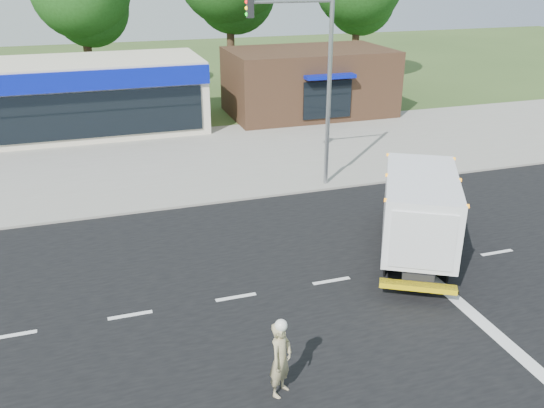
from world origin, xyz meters
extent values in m
plane|color=#385123|center=(0.00, 0.00, 0.00)|extent=(120.00, 120.00, 0.00)
cube|color=black|center=(0.00, 0.00, 0.00)|extent=(60.00, 14.00, 0.02)
cube|color=gray|center=(0.00, 8.20, 0.06)|extent=(60.00, 2.40, 0.12)
cube|color=gray|center=(0.00, 14.00, 0.01)|extent=(60.00, 9.00, 0.02)
cube|color=silver|center=(-9.00, 0.00, 0.02)|extent=(1.20, 0.15, 0.01)
cube|color=silver|center=(-6.00, 0.00, 0.02)|extent=(1.20, 0.15, 0.01)
cube|color=silver|center=(-3.00, 0.00, 0.02)|extent=(1.20, 0.15, 0.01)
cube|color=silver|center=(0.00, 0.00, 0.02)|extent=(1.20, 0.15, 0.01)
cube|color=silver|center=(3.00, 0.00, 0.02)|extent=(1.20, 0.15, 0.01)
cube|color=silver|center=(6.00, 0.00, 0.02)|extent=(1.20, 0.15, 0.01)
cube|color=silver|center=(3.00, -3.00, 0.02)|extent=(0.40, 7.00, 0.01)
cube|color=black|center=(3.05, 0.32, 0.63)|extent=(2.97, 4.34, 0.31)
cube|color=white|center=(4.60, 3.10, 1.39)|extent=(2.56, 2.50, 1.88)
cube|color=black|center=(5.02, 3.84, 1.57)|extent=(1.55, 0.95, 0.81)
cube|color=white|center=(3.05, 0.32, 1.88)|extent=(4.07, 4.96, 2.10)
cube|color=silver|center=(1.94, -1.65, 1.84)|extent=(1.59, 0.92, 1.70)
cube|color=yellow|center=(1.86, -1.79, 0.49)|extent=(2.03, 1.33, 0.16)
cube|color=orange|center=(3.05, 0.32, 2.91)|extent=(4.01, 4.82, 0.07)
cylinder|color=black|center=(3.88, 3.55, 0.43)|extent=(0.66, 0.88, 0.86)
cylinder|color=black|center=(5.37, 2.72, 0.43)|extent=(0.66, 0.88, 0.86)
cylinder|color=black|center=(1.96, 0.21, 0.43)|extent=(0.66, 0.88, 0.86)
cylinder|color=black|center=(3.52, -0.66, 0.43)|extent=(0.66, 0.88, 0.86)
imported|color=tan|center=(-3.05, -4.17, 0.92)|extent=(0.79, 0.77, 1.83)
sphere|color=white|center=(-3.05, -4.17, 1.80)|extent=(0.28, 0.28, 0.28)
cube|color=beige|center=(-9.00, 20.00, 2.00)|extent=(18.00, 6.00, 4.00)
cube|color=#06149A|center=(-9.00, 16.95, 3.40)|extent=(18.00, 0.30, 1.00)
cube|color=black|center=(-9.00, 16.95, 1.60)|extent=(17.00, 0.12, 2.40)
cube|color=#382316|center=(7.00, 20.00, 2.00)|extent=(10.00, 6.00, 4.00)
cube|color=#06149A|center=(7.00, 16.90, 2.90)|extent=(3.00, 1.20, 0.20)
cube|color=black|center=(7.00, 16.95, 1.50)|extent=(3.00, 0.12, 2.20)
cylinder|color=gray|center=(3.00, 7.60, 4.00)|extent=(0.18, 0.18, 8.00)
cylinder|color=gray|center=(1.30, 7.60, 7.60)|extent=(3.40, 0.12, 0.12)
cube|color=black|center=(-0.30, 7.60, 7.40)|extent=(0.25, 0.25, 0.70)
cylinder|color=#332114|center=(-6.00, 28.00, 3.43)|extent=(0.56, 0.56, 6.86)
sphere|color=#184012|center=(-5.50, 28.50, 6.08)|extent=(5.10, 5.10, 5.10)
cylinder|color=#332114|center=(4.00, 28.00, 3.92)|extent=(0.56, 0.56, 7.84)
cylinder|color=#332114|center=(14.00, 28.00, 3.50)|extent=(0.56, 0.56, 7.00)
sphere|color=#184012|center=(14.50, 28.50, 6.20)|extent=(5.20, 5.20, 5.20)
camera|label=1|loc=(-6.40, -13.91, 8.97)|focal=38.00mm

